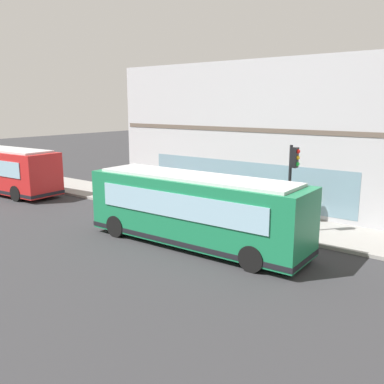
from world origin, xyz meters
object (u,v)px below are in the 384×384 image
(city_bus_far_down_street, at_px, (1,170))
(fire_hydrant, at_px, (239,214))
(pedestrian_walking_along_curb, at_px, (312,205))
(traffic_light_near_corner, at_px, (293,173))
(newspaper_vending_box, at_px, (189,201))
(pedestrian_near_building_entrance, at_px, (122,180))
(city_bus_nearside, at_px, (194,210))

(city_bus_far_down_street, bearing_deg, fire_hydrant, -79.80)
(fire_hydrant, xyz_separation_m, pedestrian_walking_along_curb, (2.16, -2.97, 0.53))
(traffic_light_near_corner, relative_size, newspaper_vending_box, 4.51)
(city_bus_far_down_street, xyz_separation_m, pedestrian_near_building_entrance, (4.33, -7.46, -0.50))
(city_bus_nearside, distance_m, newspaper_vending_box, 6.02)
(fire_hydrant, bearing_deg, pedestrian_near_building_entrance, 82.83)
(city_bus_nearside, distance_m, traffic_light_near_corner, 4.80)
(newspaper_vending_box, bearing_deg, city_bus_far_down_street, 105.24)
(traffic_light_near_corner, xyz_separation_m, pedestrian_walking_along_curb, (2.45, -0.06, -1.94))
(city_bus_far_down_street, distance_m, fire_hydrant, 17.53)
(city_bus_far_down_street, height_order, newspaper_vending_box, city_bus_far_down_street)
(traffic_light_near_corner, height_order, fire_hydrant, traffic_light_near_corner)
(traffic_light_near_corner, height_order, newspaper_vending_box, traffic_light_near_corner)
(newspaper_vending_box, bearing_deg, pedestrian_near_building_entrance, 84.05)
(traffic_light_near_corner, bearing_deg, city_bus_far_down_street, 97.94)
(traffic_light_near_corner, distance_m, pedestrian_near_building_entrance, 12.91)
(pedestrian_walking_along_curb, bearing_deg, city_bus_far_down_street, 104.58)
(traffic_light_near_corner, distance_m, fire_hydrant, 3.83)
(pedestrian_near_building_entrance, height_order, newspaper_vending_box, pedestrian_near_building_entrance)
(fire_hydrant, relative_size, pedestrian_walking_along_curb, 0.47)
(city_bus_nearside, xyz_separation_m, pedestrian_walking_along_curb, (6.11, -2.82, -0.51))
(pedestrian_walking_along_curb, bearing_deg, city_bus_nearside, 155.24)
(pedestrian_near_building_entrance, bearing_deg, city_bus_far_down_street, 120.11)
(pedestrian_walking_along_curb, distance_m, newspaper_vending_box, 6.84)
(city_bus_nearside, bearing_deg, pedestrian_near_building_entrance, 62.42)
(city_bus_far_down_street, height_order, fire_hydrant, city_bus_far_down_street)
(traffic_light_near_corner, bearing_deg, city_bus_nearside, 143.01)
(city_bus_nearside, relative_size, city_bus_far_down_street, 0.99)
(city_bus_nearside, distance_m, pedestrian_near_building_entrance, 11.20)
(traffic_light_near_corner, xyz_separation_m, newspaper_vending_box, (0.88, 6.59, -2.38))
(city_bus_nearside, bearing_deg, newspaper_vending_box, 40.11)
(city_bus_nearside, xyz_separation_m, newspaper_vending_box, (4.54, 3.83, -0.95))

